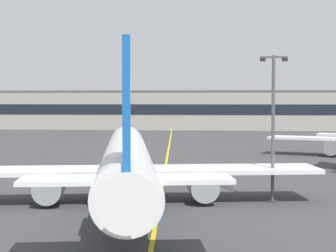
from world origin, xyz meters
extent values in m
plane|color=#3D3D3F|center=(0.00, 0.00, 0.00)|extent=(400.00, 400.00, 0.00)
cube|color=yellow|center=(0.00, 30.00, 0.00)|extent=(12.59, 179.60, 0.01)
cylinder|color=white|center=(-1.35, 10.84, 3.50)|extent=(9.48, 36.15, 3.80)
cone|color=white|center=(-4.42, 29.90, 3.50)|extent=(3.98, 3.14, 3.61)
cone|color=white|center=(1.74, -8.31, 3.90)|extent=(3.26, 3.22, 2.85)
cube|color=blue|center=(-1.35, 10.84, 2.46)|extent=(8.95, 33.29, 0.44)
cube|color=black|center=(-4.12, 28.02, 4.17)|extent=(2.99, 1.54, 0.60)
cube|color=white|center=(-1.44, 11.43, 2.65)|extent=(32.36, 9.83, 0.36)
cylinder|color=gray|center=(-7.40, 9.46, 1.43)|extent=(2.84, 3.92, 2.30)
cylinder|color=black|center=(-7.70, 11.29, 1.43)|extent=(1.96, 0.49, 1.95)
cylinder|color=gray|center=(4.84, 11.43, 1.43)|extent=(2.84, 3.92, 2.30)
cylinder|color=black|center=(4.54, 13.26, 1.43)|extent=(1.96, 0.49, 1.95)
cube|color=blue|center=(1.17, -4.76, 8.05)|extent=(1.16, 4.80, 7.20)
cylinder|color=white|center=(1.12, -4.46, 8.77)|extent=(0.82, 2.44, 2.40)
cube|color=white|center=(1.26, -5.35, 4.36)|extent=(11.31, 4.52, 0.24)
cylinder|color=#4C4C51|center=(-3.66, 25.16, 1.48)|extent=(0.24, 0.24, 1.60)
cylinder|color=black|center=(-3.66, 25.16, 0.45)|extent=(0.54, 0.95, 0.90)
cylinder|color=#4C4C51|center=(-3.60, 8.45, 1.77)|extent=(0.24, 0.24, 1.60)
cylinder|color=black|center=(-3.60, 8.45, 0.65)|extent=(0.60, 1.35, 1.30)
cylinder|color=#4C4C51|center=(1.54, 9.28, 1.77)|extent=(0.24, 0.24, 1.60)
cylinder|color=black|center=(1.54, 9.28, 0.65)|extent=(0.60, 1.35, 1.30)
cylinder|color=gray|center=(23.26, 49.87, 1.40)|extent=(3.34, 4.08, 2.25)
cylinder|color=black|center=(23.90, 51.56, 1.40)|extent=(1.85, 0.83, 1.91)
cylinder|color=#515156|center=(10.63, 12.52, 6.07)|extent=(0.28, 0.28, 12.14)
cylinder|color=#333338|center=(10.63, 12.52, 0.05)|extent=(0.90, 0.90, 0.10)
cube|color=#515156|center=(10.63, 12.52, 11.99)|extent=(2.20, 0.16, 0.16)
cube|color=black|center=(9.73, 12.52, 11.79)|extent=(0.44, 0.36, 0.28)
cube|color=black|center=(11.53, 12.52, 11.79)|extent=(0.44, 0.36, 0.28)
cone|color=orange|center=(0.02, 27.46, 0.28)|extent=(0.36, 0.36, 0.55)
cylinder|color=white|center=(0.02, 27.46, 0.30)|extent=(0.23, 0.23, 0.07)
cube|color=orange|center=(0.02, 27.46, 0.01)|extent=(0.44, 0.44, 0.03)
cube|color=#9E998E|center=(1.97, 122.77, 5.33)|extent=(149.44, 12.00, 10.65)
cube|color=black|center=(1.97, 116.72, 5.73)|extent=(143.46, 0.12, 2.80)
cube|color=slate|center=(1.97, 122.77, 10.85)|extent=(149.84, 12.40, 0.40)
camera|label=1|loc=(5.83, -33.58, 8.53)|focal=59.04mm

